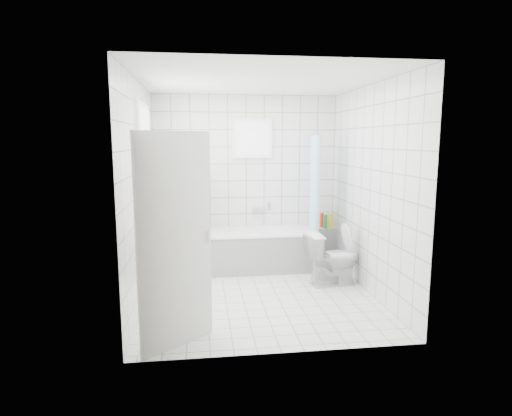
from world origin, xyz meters
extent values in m
plane|color=white|center=(0.00, 0.00, 0.00)|extent=(3.00, 3.00, 0.00)
plane|color=white|center=(0.00, 0.00, 2.60)|extent=(3.00, 3.00, 0.00)
cube|color=white|center=(0.00, 1.50, 1.30)|extent=(2.80, 0.02, 2.60)
cube|color=white|center=(0.00, -1.50, 1.30)|extent=(2.80, 0.02, 2.60)
cube|color=white|center=(-1.40, 0.00, 1.30)|extent=(0.02, 3.00, 2.60)
cube|color=white|center=(1.40, 0.00, 1.30)|extent=(0.02, 3.00, 2.60)
cube|color=white|center=(-1.35, 0.30, 1.60)|extent=(0.01, 0.90, 1.40)
cube|color=white|center=(0.10, 1.46, 1.95)|extent=(0.50, 0.01, 0.50)
cube|color=white|center=(-1.31, 0.30, 0.86)|extent=(0.18, 1.02, 0.08)
cube|color=silver|center=(-0.94, -1.23, 1.00)|extent=(0.65, 0.53, 2.00)
cube|color=white|center=(0.08, 1.12, 0.28)|extent=(1.85, 0.75, 0.55)
cube|color=white|center=(0.08, 1.12, 0.57)|extent=(1.87, 0.77, 0.03)
cube|color=white|center=(-0.92, 1.07, 0.75)|extent=(0.15, 0.85, 1.50)
cube|color=white|center=(1.26, 1.38, 0.28)|extent=(0.40, 0.24, 0.55)
imported|color=white|center=(1.03, 0.27, 0.36)|extent=(0.76, 0.49, 0.72)
cylinder|color=silver|center=(0.95, 1.10, 2.00)|extent=(0.02, 0.80, 0.02)
cube|color=silver|center=(0.18, 1.46, 0.85)|extent=(0.18, 0.06, 0.06)
imported|color=#FF63C4|center=(-1.30, -0.08, 1.06)|extent=(0.18, 0.18, 0.33)
imported|color=#30B0DA|center=(-1.30, 0.15, 0.99)|extent=(0.08, 0.08, 0.17)
imported|color=#BCBCC2|center=(-1.30, 0.39, 1.06)|extent=(0.17, 0.17, 0.32)
imported|color=#B95C97|center=(-1.30, 0.60, 1.00)|extent=(0.10, 0.10, 0.21)
cylinder|color=yellow|center=(1.30, 1.29, 0.67)|extent=(0.06, 0.06, 0.23)
cylinder|color=#178A2D|center=(1.22, 1.31, 0.66)|extent=(0.06, 0.06, 0.22)
cylinder|color=red|center=(1.19, 1.41, 0.67)|extent=(0.06, 0.06, 0.23)
camera|label=1|loc=(-0.70, -5.08, 1.91)|focal=30.00mm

